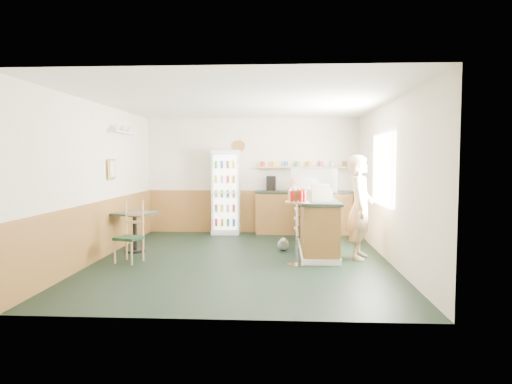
# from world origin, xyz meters

# --- Properties ---
(ground) EXTENTS (6.00, 6.00, 0.00)m
(ground) POSITION_xyz_m (0.00, 0.00, 0.00)
(ground) COLOR black
(ground) RESTS_ON ground
(room_envelope) EXTENTS (5.04, 6.02, 2.72)m
(room_envelope) POSITION_xyz_m (-0.23, 0.73, 1.52)
(room_envelope) COLOR beige
(room_envelope) RESTS_ON ground
(service_counter) EXTENTS (0.68, 3.01, 1.01)m
(service_counter) POSITION_xyz_m (1.35, 1.07, 0.46)
(service_counter) COLOR olive
(service_counter) RESTS_ON ground
(back_counter) EXTENTS (2.24, 0.42, 1.69)m
(back_counter) POSITION_xyz_m (1.19, 2.80, 0.55)
(back_counter) COLOR olive
(back_counter) RESTS_ON ground
(drinks_fridge) EXTENTS (0.64, 0.54, 1.95)m
(drinks_fridge) POSITION_xyz_m (-0.60, 2.74, 0.97)
(drinks_fridge) COLOR white
(drinks_fridge) RESTS_ON ground
(display_case) EXTENTS (0.94, 0.49, 0.53)m
(display_case) POSITION_xyz_m (1.35, 1.63, 1.28)
(display_case) COLOR silver
(display_case) RESTS_ON service_counter
(cash_register) EXTENTS (0.41, 0.43, 0.20)m
(cash_register) POSITION_xyz_m (1.35, 0.15, 1.11)
(cash_register) COLOR beige
(cash_register) RESTS_ON service_counter
(shopkeeper) EXTENTS (0.57, 0.69, 1.80)m
(shopkeeper) POSITION_xyz_m (2.05, 0.17, 0.90)
(shopkeeper) COLOR tan
(shopkeeper) RESTS_ON ground
(condiment_stand) EXTENTS (0.39, 0.39, 1.23)m
(condiment_stand) POSITION_xyz_m (0.94, -0.41, 0.85)
(condiment_stand) COLOR silver
(condiment_stand) RESTS_ON ground
(newspaper_rack) EXTENTS (0.09, 0.47, 0.93)m
(newspaper_rack) POSITION_xyz_m (0.99, 1.12, 0.69)
(newspaper_rack) COLOR black
(newspaper_rack) RESTS_ON ground
(cafe_table) EXTENTS (0.85, 0.85, 0.74)m
(cafe_table) POSITION_xyz_m (-2.05, 0.54, 0.52)
(cafe_table) COLOR black
(cafe_table) RESTS_ON ground
(cafe_chair) EXTENTS (0.48, 0.48, 1.04)m
(cafe_chair) POSITION_xyz_m (-1.87, -0.26, 0.54)
(cafe_chair) COLOR black
(cafe_chair) RESTS_ON ground
(dog_doorstop) EXTENTS (0.22, 0.28, 0.26)m
(dog_doorstop) POSITION_xyz_m (0.73, 0.81, 0.12)
(dog_doorstop) COLOR gray
(dog_doorstop) RESTS_ON ground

